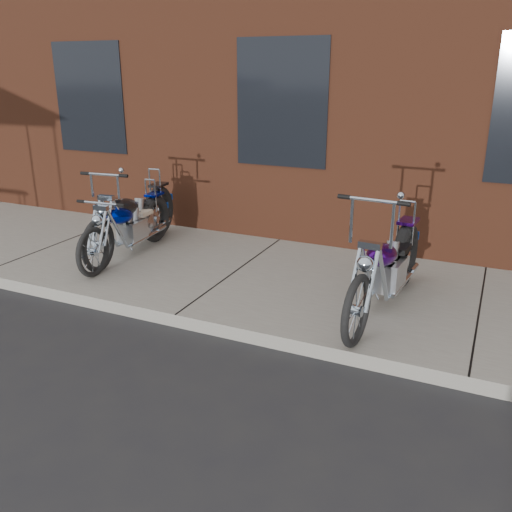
% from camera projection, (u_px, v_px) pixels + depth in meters
% --- Properties ---
extents(ground, '(120.00, 120.00, 0.00)m').
position_uv_depth(ground, '(176.00, 327.00, 5.92)').
color(ground, '#242428').
rests_on(ground, ground).
extents(sidewalk, '(22.00, 3.00, 0.15)m').
position_uv_depth(sidewalk, '(237.00, 276.00, 7.18)').
color(sidewalk, gray).
rests_on(sidewalk, ground).
extents(building_brick, '(22.00, 10.00, 8.00)m').
position_uv_depth(building_brick, '(371.00, 2.00, 11.47)').
color(building_brick, brown).
rests_on(building_brick, ground).
extents(chopper_purple, '(0.61, 2.49, 1.39)m').
position_uv_depth(chopper_purple, '(386.00, 271.00, 5.87)').
color(chopper_purple, black).
rests_on(chopper_purple, sidewalk).
extents(chopper_blue, '(0.55, 2.25, 0.98)m').
position_uv_depth(chopper_blue, '(129.00, 228.00, 7.59)').
color(chopper_blue, black).
rests_on(chopper_blue, sidewalk).
extents(chopper_third, '(0.60, 2.46, 1.25)m').
position_uv_depth(chopper_third, '(134.00, 221.00, 7.83)').
color(chopper_third, black).
rests_on(chopper_third, sidewalk).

